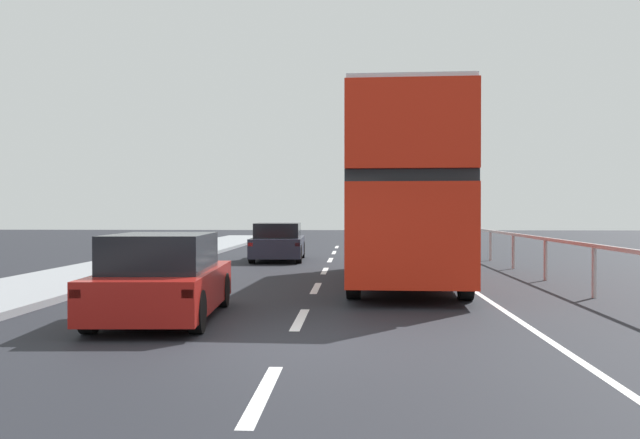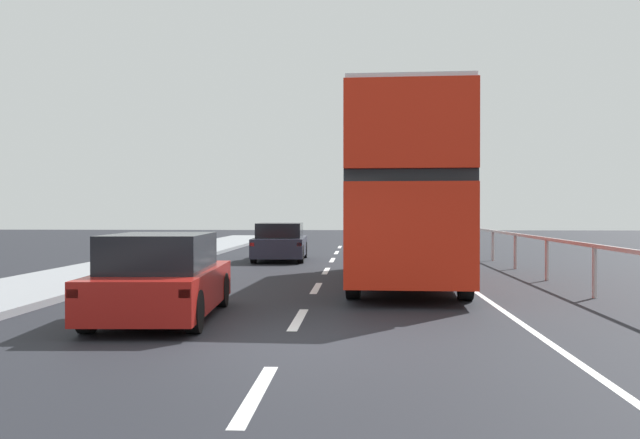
# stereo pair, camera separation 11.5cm
# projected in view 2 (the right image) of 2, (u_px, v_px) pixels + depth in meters

# --- Properties ---
(ground_plane) EXTENTS (74.80, 120.00, 0.10)m
(ground_plane) POSITION_uv_depth(u_px,v_px,m) (287.00, 343.00, 10.09)
(ground_plane) COLOR black
(lane_paint_markings) EXTENTS (3.74, 46.00, 0.01)m
(lane_paint_markings) POSITION_uv_depth(u_px,v_px,m) (407.00, 283.00, 18.11)
(lane_paint_markings) COLOR silver
(lane_paint_markings) RESTS_ON ground
(bridge_side_railing) EXTENTS (0.10, 42.00, 1.12)m
(bridge_side_railing) POSITION_uv_depth(u_px,v_px,m) (547.00, 245.00, 18.75)
(bridge_side_railing) COLOR #BBAFAF
(bridge_side_railing) RESTS_ON ground
(double_decker_bus_red) EXTENTS (2.91, 10.13, 4.34)m
(double_decker_bus_red) POSITION_uv_depth(u_px,v_px,m) (406.00, 190.00, 18.11)
(double_decker_bus_red) COLOR red
(double_decker_bus_red) RESTS_ON ground
(hatchback_car_near) EXTENTS (1.98, 4.46, 1.42)m
(hatchback_car_near) POSITION_uv_depth(u_px,v_px,m) (162.00, 278.00, 12.02)
(hatchback_car_near) COLOR maroon
(hatchback_car_near) RESTS_ON ground
(sedan_car_ahead) EXTENTS (1.95, 4.38, 1.38)m
(sedan_car_ahead) POSITION_uv_depth(u_px,v_px,m) (280.00, 242.00, 26.42)
(sedan_car_ahead) COLOR #252736
(sedan_car_ahead) RESTS_ON ground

